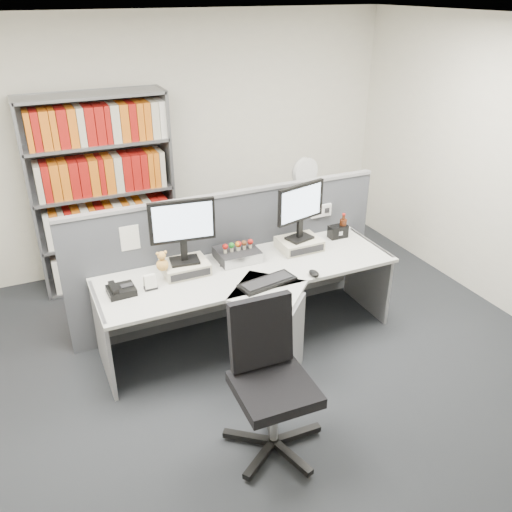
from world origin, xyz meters
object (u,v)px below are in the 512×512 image
shelving_unit (103,196)px  desk_fan (305,175)px  mouse (314,273)px  cola_bottle (343,228)px  keyboard (267,282)px  office_chair (269,376)px  monitor_right (301,207)px  desktop_pc (237,254)px  monitor_left (182,226)px  speaker (338,231)px  filing_cabinet (302,232)px  desk_calendar (150,283)px  desk_phone (121,290)px  desk (259,307)px

shelving_unit → desk_fan: 2.15m
mouse → cola_bottle: cola_bottle is taller
keyboard → office_chair: bearing=-114.8°
monitor_right → desktop_pc: (-0.60, 0.04, -0.37)m
monitor_left → mouse: bearing=-27.6°
mouse → office_chair: office_chair is taller
desktop_pc → shelving_unit: 1.69m
desktop_pc → monitor_left: bearing=-175.2°
keyboard → cola_bottle: size_ratio=2.15×
speaker → filing_cabinet: bearing=81.0°
mouse → speaker: speaker is taller
monitor_right → keyboard: 0.82m
keyboard → desk_calendar: desk_calendar is taller
mouse → office_chair: bearing=-134.2°
desktop_pc → keyboard: (0.05, -0.51, -0.03)m
filing_cabinet → office_chair: size_ratio=0.66×
desk_phone → shelving_unit: size_ratio=0.11×
mouse → desk_phone: 1.59m
monitor_left → monitor_right: bearing=-0.0°
desk_phone → desk: bearing=-13.2°
mouse → office_chair: (-0.82, -0.85, -0.17)m
desk → speaker: 1.19m
monitor_left → mouse: 1.16m
keyboard → office_chair: size_ratio=0.48×
desk_calendar → filing_cabinet: bearing=29.6°
keyboard → desk_phone: desk_phone is taller
speaker → monitor_left: bearing=-177.6°
monitor_right → mouse: size_ratio=4.42×
desk → filing_cabinet: size_ratio=3.71×
monitor_left → office_chair: bearing=-84.0°
cola_bottle → office_chair: bearing=-136.0°
keyboard → desk_phone: bearing=163.2°
desk → monitor_right: bearing=33.1°
desktop_pc → mouse: desktop_pc is taller
desk → desk_phone: 1.15m
shelving_unit → filing_cabinet: shelving_unit is taller
desk_phone → speaker: speaker is taller
monitor_left → desk_phone: (-0.57, -0.13, -0.40)m
shelving_unit → desk_calendar: bearing=-88.3°
desktop_pc → desk_fan: bearing=38.8°
desk_calendar → monitor_right: bearing=5.9°
mouse → cola_bottle: size_ratio=0.51×
desk_calendar → speaker: size_ratio=0.69×
mouse → keyboard: bearing=174.8°
speaker → desk_calendar: bearing=-173.5°
desk → shelving_unit: (-0.90, 1.85, 0.52)m
mouse → desk_fan: (0.75, 1.52, 0.29)m
monitor_right → speaker: (0.46, 0.07, -0.35)m
desk → cola_bottle: size_ratio=11.01×
office_chair → cola_bottle: bearing=44.0°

